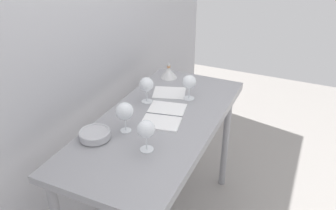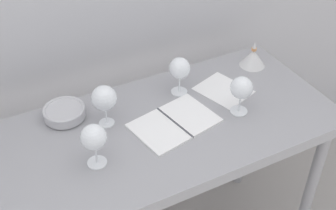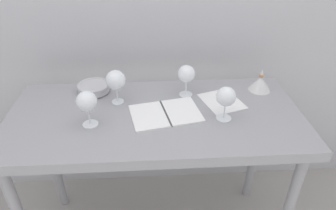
# 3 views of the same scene
# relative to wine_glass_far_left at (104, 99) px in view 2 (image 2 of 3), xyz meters

# --- Properties ---
(steel_counter) EXTENTS (1.40, 0.65, 0.90)m
(steel_counter) POSITION_rel_wine_glass_far_left_xyz_m (0.18, -0.11, -0.23)
(steel_counter) COLOR gray
(steel_counter) RESTS_ON ground_plane
(wine_glass_far_left) EXTENTS (0.10, 0.10, 0.17)m
(wine_glass_far_left) POSITION_rel_wine_glass_far_left_xyz_m (0.00, 0.00, 0.00)
(wine_glass_far_left) COLOR white
(wine_glass_far_left) RESTS_ON steel_counter
(wine_glass_near_left) EXTENTS (0.09, 0.09, 0.17)m
(wine_glass_near_left) POSITION_rel_wine_glass_far_left_xyz_m (-0.11, -0.19, -0.00)
(wine_glass_near_left) COLOR white
(wine_glass_near_left) RESTS_ON steel_counter
(wine_glass_far_right) EXTENTS (0.09, 0.09, 0.17)m
(wine_glass_far_right) POSITION_rel_wine_glass_far_left_xyz_m (0.35, 0.05, -0.00)
(wine_glass_far_right) COLOR white
(wine_glass_far_right) RESTS_ON steel_counter
(wine_glass_near_right) EXTENTS (0.09, 0.09, 0.16)m
(wine_glass_near_right) POSITION_rel_wine_glass_far_left_xyz_m (0.50, -0.18, -0.01)
(wine_glass_near_right) COLOR white
(wine_glass_near_right) RESTS_ON steel_counter
(open_notebook) EXTENTS (0.36, 0.28, 0.01)m
(open_notebook) POSITION_rel_wine_glass_far_left_xyz_m (0.23, -0.12, -0.12)
(open_notebook) COLOR white
(open_notebook) RESTS_ON steel_counter
(tasting_sheet_upper) EXTENTS (0.23, 0.26, 0.00)m
(tasting_sheet_upper) POSITION_rel_wine_glass_far_left_xyz_m (0.52, -0.03, -0.12)
(tasting_sheet_upper) COLOR white
(tasting_sheet_upper) RESTS_ON steel_counter
(tasting_bowl) EXTENTS (0.17, 0.17, 0.05)m
(tasting_bowl) POSITION_rel_wine_glass_far_left_xyz_m (-0.13, 0.11, -0.09)
(tasting_bowl) COLOR #4C4C4C
(tasting_bowl) RESTS_ON steel_counter
(decanter_funnel) EXTENTS (0.12, 0.12, 0.12)m
(decanter_funnel) POSITION_rel_wine_glass_far_left_xyz_m (0.75, 0.08, -0.08)
(decanter_funnel) COLOR silver
(decanter_funnel) RESTS_ON steel_counter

